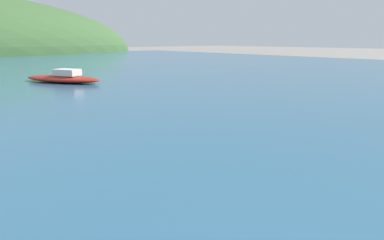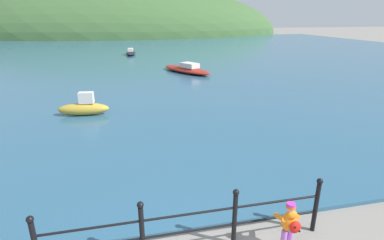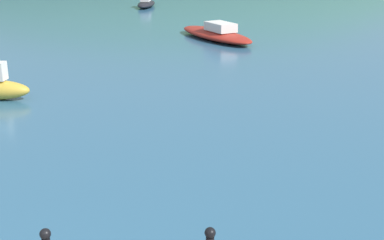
{
  "view_description": "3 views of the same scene",
  "coord_description": "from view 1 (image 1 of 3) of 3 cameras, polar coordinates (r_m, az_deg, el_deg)",
  "views": [
    {
      "loc": [
        -2.24,
        1.63,
        2.43
      ],
      "look_at": [
        1.71,
        6.06,
        0.84
      ],
      "focal_mm": 28.0,
      "sensor_mm": 36.0,
      "label": 1
    },
    {
      "loc": [
        -0.99,
        -2.9,
        4.19
      ],
      "look_at": [
        0.94,
        5.61,
        1.13
      ],
      "focal_mm": 28.0,
      "sensor_mm": 36.0,
      "label": 2
    },
    {
      "loc": [
        2.3,
        -3.43,
        4.04
      ],
      "look_at": [
        2.41,
        5.03,
        1.22
      ],
      "focal_mm": 50.0,
      "sensor_mm": 36.0,
      "label": 3
    }
  ],
  "objects": [
    {
      "name": "boat_twin_mast",
      "position": [
        18.66,
        -23.34,
        7.35
      ],
      "size": [
        3.67,
        4.99,
        0.75
      ],
      "color": "maroon",
      "rests_on": "water"
    }
  ]
}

